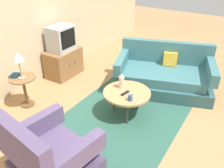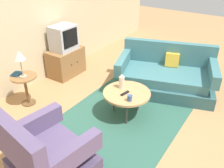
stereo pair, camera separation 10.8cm
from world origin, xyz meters
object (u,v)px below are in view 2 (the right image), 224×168
Objects in this scene: armchair at (47,156)px; coffee_table at (127,94)px; tv_stand at (66,62)px; vase at (122,81)px; tv_remote_dark at (125,93)px; mug at (130,98)px; side_table at (25,84)px; television at (63,38)px; couch at (165,76)px; table_lamp at (19,56)px; book at (16,74)px.

coffee_table is at bearing 93.68° from armchair.
tv_stand is at bearing 137.67° from armchair.
tv_remote_dark is (-0.13, -0.14, -0.11)m from vase.
vase is 2.11× the size of mug.
armchair reaches higher than tv_remote_dark.
side_table is 1.70m from vase.
television reaches higher than tv_stand.
tv_stand reaches higher than coffee_table.
couch is 2.24m from television.
armchair is 3.97× the size of vase.
side_table is (0.90, 1.52, 0.08)m from armchair.
coffee_table is at bearing -65.96° from table_lamp.
vase is (-1.08, 0.34, 0.29)m from couch.
vase reaches higher than tv_stand.
tv_stand is (2.15, 1.75, -0.03)m from armchair.
table_lamp is 3.89× the size of mug.
side_table is at bearing -169.54° from tv_stand.
couch reaches higher than vase.
tv_stand is 2.99× the size of vase.
television is at bearing 74.84° from vase.
book is (-0.55, 1.96, 0.08)m from mug.
tv_remote_dark is (-0.60, -1.88, -0.39)m from television.
coffee_table is 0.25m from mug.
side_table is 1.35m from television.
side_table is 1.28m from tv_stand.
vase is at bearing 57.65° from tv_remote_dark.
table_lamp is at bearing 118.45° from vase.
book is (-0.03, 0.15, 0.17)m from side_table.
armchair is 2.77m from tv_stand.
table_lamp is at bearing -109.33° from book.
couch is 2.70m from table_lamp.
table_lamp reaches higher than armchair.
tv_stand is 1.98m from tv_remote_dark.
tv_remote_dark is at bearing 62.15° from couch.
tv_remote_dark is (0.12, 0.16, -0.04)m from mug.
couch is 2.76m from book.
couch is at bearing 91.74° from armchair.
coffee_table is 1.38× the size of side_table.
side_table is at bearing 122.41° from tv_remote_dark.
television reaches higher than table_lamp.
coffee_table is 2.01m from television.
vase is at bearing 63.55° from coffee_table.
mug is at bearing -115.72° from tv_remote_dark.
tv_stand is at bearing 10.46° from side_table.
television is (2.15, 1.75, 0.52)m from armchair.
couch is 2.65× the size of tv_stand.
tv_stand is 1.31m from book.
couch is at bearing -1.54° from mug.
book is (0.87, 1.67, 0.25)m from armchair.
side_table is 2.45× the size of book.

